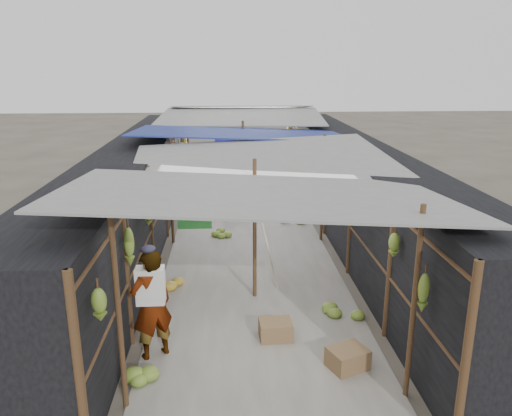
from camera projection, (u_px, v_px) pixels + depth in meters
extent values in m
plane|color=#6B6356|center=(268.00, 401.00, 6.41)|extent=(80.00, 80.00, 0.00)
cube|color=#9E998E|center=(247.00, 234.00, 12.64)|extent=(3.60, 16.00, 0.02)
cube|color=black|center=(136.00, 192.00, 12.17)|extent=(1.40, 15.00, 2.30)
cube|color=black|center=(354.00, 189.00, 12.48)|extent=(1.40, 15.00, 2.30)
cube|color=olive|center=(348.00, 359.00, 7.05)|extent=(0.64, 0.59, 0.31)
cube|color=olive|center=(276.00, 330.00, 7.82)|extent=(0.52, 0.43, 0.30)
cube|color=olive|center=(229.00, 184.00, 17.47)|extent=(0.50, 0.46, 0.26)
cylinder|color=black|center=(291.00, 189.00, 17.00)|extent=(0.54, 0.54, 0.16)
imported|color=white|center=(152.00, 305.00, 7.16)|extent=(0.73, 0.67, 1.68)
imported|color=#2032A4|center=(237.00, 192.00, 13.58)|extent=(0.90, 0.78, 1.60)
imported|color=#4A4640|center=(283.00, 187.00, 15.95)|extent=(0.46, 0.57, 0.77)
cylinder|color=brown|center=(119.00, 314.00, 5.95)|extent=(0.07, 0.07, 2.60)
cylinder|color=brown|center=(414.00, 305.00, 6.15)|extent=(0.07, 0.07, 2.60)
cylinder|color=brown|center=(255.00, 230.00, 8.93)|extent=(0.07, 0.07, 2.60)
cylinder|color=brown|center=(171.00, 191.00, 11.70)|extent=(0.07, 0.07, 2.60)
cylinder|color=brown|center=(323.00, 189.00, 11.91)|extent=(0.07, 0.07, 2.60)
cylinder|color=brown|center=(243.00, 165.00, 14.68)|extent=(0.07, 0.07, 2.60)
cylinder|color=brown|center=(189.00, 149.00, 17.45)|extent=(0.07, 0.07, 2.60)
cylinder|color=brown|center=(291.00, 148.00, 17.66)|extent=(0.07, 0.07, 2.60)
cube|color=gray|center=(263.00, 193.00, 6.68)|extent=(5.21, 3.19, 0.52)
cube|color=gray|center=(261.00, 160.00, 9.80)|extent=(5.23, 3.73, 0.50)
cube|color=navy|center=(241.00, 133.00, 12.92)|extent=(5.40, 3.60, 0.41)
cube|color=gray|center=(241.00, 116.00, 16.06)|extent=(5.37, 3.66, 0.27)
cube|color=gray|center=(242.00, 107.00, 18.34)|extent=(5.00, 1.99, 0.24)
cylinder|color=brown|center=(163.00, 156.00, 11.96)|extent=(0.06, 15.00, 0.06)
cylinder|color=brown|center=(328.00, 154.00, 12.19)|extent=(0.06, 15.00, 0.06)
cylinder|color=gray|center=(246.00, 155.00, 12.07)|extent=(0.02, 15.00, 0.02)
cube|color=silver|center=(271.00, 152.00, 14.15)|extent=(0.60, 0.03, 0.55)
cube|color=#22219B|center=(225.00, 145.00, 15.43)|extent=(0.65, 0.03, 0.60)
cube|color=#2A7E31|center=(194.00, 210.00, 8.77)|extent=(0.60, 0.03, 0.70)
cube|color=#1E189D|center=(261.00, 189.00, 10.15)|extent=(0.55, 0.03, 0.65)
cube|color=#AB1A2F|center=(298.00, 176.00, 11.20)|extent=(0.50, 0.03, 0.60)
cube|color=#17339B|center=(230.00, 165.00, 12.41)|extent=(0.70, 0.03, 0.60)
ellipsoid|color=olive|center=(99.00, 305.00, 5.38)|extent=(0.17, 0.14, 0.40)
ellipsoid|color=olive|center=(129.00, 247.00, 7.06)|extent=(0.15, 0.13, 0.59)
ellipsoid|color=olive|center=(148.00, 215.00, 8.79)|extent=(0.16, 0.13, 0.38)
ellipsoid|color=olive|center=(159.00, 190.00, 10.17)|extent=(0.14, 0.12, 0.45)
ellipsoid|color=#B2912D|center=(167.00, 178.00, 11.65)|extent=(0.17, 0.15, 0.35)
ellipsoid|color=olive|center=(173.00, 166.00, 12.93)|extent=(0.19, 0.16, 0.51)
ellipsoid|color=olive|center=(179.00, 149.00, 14.57)|extent=(0.18, 0.15, 0.39)
ellipsoid|color=olive|center=(183.00, 151.00, 15.89)|extent=(0.19, 0.16, 0.60)
ellipsoid|color=#B2912D|center=(185.00, 141.00, 16.78)|extent=(0.15, 0.12, 0.53)
ellipsoid|color=olive|center=(188.00, 132.00, 18.40)|extent=(0.15, 0.13, 0.58)
ellipsoid|color=olive|center=(423.00, 293.00, 6.05)|extent=(0.14, 0.12, 0.53)
ellipsoid|color=olive|center=(394.00, 245.00, 7.09)|extent=(0.17, 0.14, 0.37)
ellipsoid|color=#B2912D|center=(359.00, 205.00, 8.97)|extent=(0.16, 0.14, 0.36)
ellipsoid|color=olive|center=(346.00, 198.00, 9.95)|extent=(0.15, 0.13, 0.47)
ellipsoid|color=#B2912D|center=(326.00, 174.00, 11.85)|extent=(0.19, 0.16, 0.49)
ellipsoid|color=#B2912D|center=(316.00, 156.00, 13.11)|extent=(0.17, 0.14, 0.43)
ellipsoid|color=olive|center=(308.00, 155.00, 14.49)|extent=(0.19, 0.16, 0.45)
ellipsoid|color=#B2912D|center=(301.00, 146.00, 15.78)|extent=(0.16, 0.14, 0.38)
ellipsoid|color=#B2912D|center=(294.00, 138.00, 17.34)|extent=(0.15, 0.13, 0.60)
ellipsoid|color=#B2912D|center=(289.00, 132.00, 18.84)|extent=(0.16, 0.14, 0.49)
ellipsoid|color=olive|center=(292.00, 189.00, 16.55)|extent=(0.71, 0.61, 0.36)
ellipsoid|color=olive|center=(342.00, 309.00, 8.55)|extent=(0.50, 0.43, 0.25)
ellipsoid|color=olive|center=(292.00, 218.00, 13.57)|extent=(0.58, 0.49, 0.29)
ellipsoid|color=olive|center=(191.00, 210.00, 14.17)|extent=(0.68, 0.57, 0.34)
ellipsoid|color=olive|center=(222.00, 231.00, 12.47)|extent=(0.57, 0.49, 0.29)
ellipsoid|color=olive|center=(145.00, 367.00, 6.91)|extent=(0.51, 0.43, 0.26)
ellipsoid|color=#B2912D|center=(193.00, 192.00, 16.27)|extent=(0.65, 0.55, 0.32)
ellipsoid|color=#B2912D|center=(167.00, 279.00, 9.71)|extent=(0.57, 0.49, 0.29)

